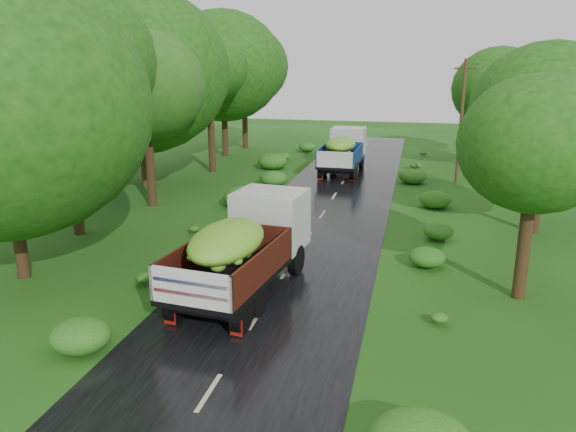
% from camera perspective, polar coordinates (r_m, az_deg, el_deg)
% --- Properties ---
extents(ground, '(120.00, 120.00, 0.00)m').
position_cam_1_polar(ground, '(13.89, -8.05, -17.39)').
color(ground, '#133F0D').
rests_on(ground, ground).
extents(road, '(6.50, 80.00, 0.02)m').
position_cam_1_polar(road, '(18.05, -2.36, -8.99)').
color(road, black).
rests_on(road, ground).
extents(road_lines, '(0.12, 69.60, 0.00)m').
position_cam_1_polar(road_lines, '(18.93, -1.56, -7.73)').
color(road_lines, '#BFB78C').
rests_on(road_lines, road).
extents(truck_near, '(3.29, 7.26, 2.95)m').
position_cam_1_polar(truck_near, '(18.64, -4.16, -2.73)').
color(truck_near, black).
rests_on(truck_near, ground).
extents(truck_far, '(2.53, 6.78, 2.83)m').
position_cam_1_polar(truck_far, '(38.60, 5.68, 6.77)').
color(truck_far, black).
rests_on(truck_far, ground).
extents(utility_pole, '(1.28, 0.50, 7.54)m').
position_cam_1_polar(utility_pole, '(36.27, 17.18, 9.23)').
color(utility_pole, '#382616').
rests_on(utility_pole, ground).
extents(trees_left, '(7.33, 34.67, 9.23)m').
position_cam_1_polar(trees_left, '(34.16, -12.69, 13.90)').
color(trees_left, black).
rests_on(trees_left, ground).
extents(trees_right, '(5.18, 31.18, 7.19)m').
position_cam_1_polar(trees_right, '(32.83, 21.85, 10.61)').
color(trees_right, black).
rests_on(trees_right, ground).
extents(shrubs, '(11.90, 44.00, 0.70)m').
position_cam_1_polar(shrubs, '(26.20, 2.81, -0.26)').
color(shrubs, '#205915').
rests_on(shrubs, ground).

